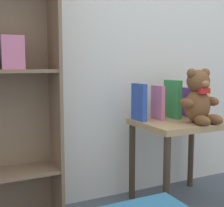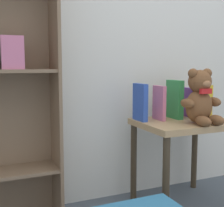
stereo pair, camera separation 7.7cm
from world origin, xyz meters
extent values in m
cube|color=silver|center=(0.00, 1.28, 1.25)|extent=(4.80, 0.06, 2.50)
cube|color=#7F664C|center=(-0.59, 1.11, 0.84)|extent=(0.02, 0.24, 1.69)
cube|color=#7F664C|center=(-0.89, 1.11, 0.30)|extent=(0.58, 0.22, 0.02)
cube|color=#D17093|center=(-0.82, 1.10, 0.94)|extent=(0.11, 0.17, 0.17)
cube|color=tan|center=(0.17, 0.96, 0.52)|extent=(0.55, 0.44, 0.04)
cylinder|color=#3E3121|center=(-0.08, 0.77, 0.25)|extent=(0.04, 0.04, 0.50)
cylinder|color=#3E3121|center=(-0.08, 1.15, 0.25)|extent=(0.04, 0.04, 0.50)
cylinder|color=#3E3121|center=(0.41, 1.15, 0.25)|extent=(0.04, 0.04, 0.50)
ellipsoid|color=brown|center=(0.20, 0.86, 0.63)|extent=(0.17, 0.13, 0.20)
sphere|color=brown|center=(0.20, 0.86, 0.78)|extent=(0.14, 0.14, 0.14)
sphere|color=brown|center=(0.15, 0.86, 0.83)|extent=(0.06, 0.06, 0.06)
sphere|color=brown|center=(0.25, 0.86, 0.83)|extent=(0.06, 0.06, 0.06)
ellipsoid|color=#9B6842|center=(0.20, 0.80, 0.77)|extent=(0.06, 0.04, 0.04)
ellipsoid|color=brown|center=(0.10, 0.84, 0.66)|extent=(0.06, 0.11, 0.06)
ellipsoid|color=brown|center=(0.29, 0.84, 0.66)|extent=(0.06, 0.11, 0.06)
ellipsoid|color=brown|center=(0.15, 0.76, 0.57)|extent=(0.06, 0.12, 0.06)
ellipsoid|color=brown|center=(0.25, 0.76, 0.57)|extent=(0.06, 0.12, 0.06)
cube|color=red|center=(0.20, 0.80, 0.73)|extent=(0.07, 0.02, 0.03)
cube|color=#2D51B7|center=(-0.08, 1.07, 0.65)|extent=(0.04, 0.13, 0.23)
cube|color=#D17093|center=(0.04, 1.05, 0.64)|extent=(0.03, 0.12, 0.21)
cube|color=#33934C|center=(0.17, 1.06, 0.66)|extent=(0.04, 0.15, 0.24)
cube|color=purple|center=(0.29, 1.06, 0.63)|extent=(0.03, 0.15, 0.19)
cube|color=gold|center=(0.41, 1.05, 0.64)|extent=(0.03, 0.11, 0.21)
camera|label=1|loc=(-1.06, -0.56, 0.87)|focal=50.00mm
camera|label=2|loc=(-0.99, -0.60, 0.87)|focal=50.00mm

